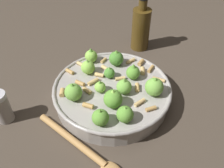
% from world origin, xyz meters
% --- Properties ---
extents(ground_plane, '(2.40, 2.40, 0.00)m').
position_xyz_m(ground_plane, '(0.00, 0.00, 0.00)').
color(ground_plane, '#42382D').
extents(cooking_pan, '(0.32, 0.32, 0.10)m').
position_xyz_m(cooking_pan, '(-0.00, -0.00, 0.03)').
color(cooking_pan, '#9E9993').
rests_on(cooking_pan, ground).
extents(pepper_shaker, '(0.04, 0.04, 0.09)m').
position_xyz_m(pepper_shaker, '(-0.06, 0.28, 0.04)').
color(pepper_shaker, gray).
rests_on(pepper_shaker, ground).
extents(olive_oil_bottle, '(0.06, 0.06, 0.19)m').
position_xyz_m(olive_oil_bottle, '(0.26, -0.11, 0.08)').
color(olive_oil_bottle, '#4C3814').
rests_on(olive_oil_bottle, ground).
extents(wooden_spoon, '(0.19, 0.21, 0.02)m').
position_xyz_m(wooden_spoon, '(-0.16, 0.07, 0.01)').
color(wooden_spoon, '#B2844C').
rests_on(wooden_spoon, ground).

